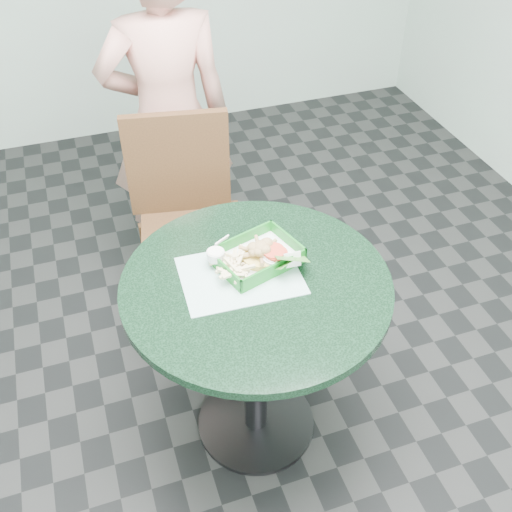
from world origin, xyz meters
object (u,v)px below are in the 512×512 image
object	(u,v)px
dining_chair	(187,210)
sauce_ramekin	(216,251)
cafe_table	(256,323)
food_basket	(257,263)
diner_person	(168,114)
crab_sandwich	(260,256)

from	to	relation	value
dining_chair	sauce_ramekin	size ratio (longest dim) A/B	16.44
dining_chair	sauce_ramekin	xyz separation A→B (m)	(-0.03, -0.60, 0.27)
cafe_table	food_basket	distance (m)	0.21
cafe_table	sauce_ramekin	distance (m)	0.28
dining_chair	diner_person	world-z (taller)	diner_person
dining_chair	crab_sandwich	xyz separation A→B (m)	(0.09, -0.67, 0.27)
cafe_table	sauce_ramekin	size ratio (longest dim) A/B	14.99
food_basket	crab_sandwich	distance (m)	0.04
dining_chair	diner_person	bearing A→B (deg)	97.05
crab_sandwich	sauce_ramekin	world-z (taller)	crab_sandwich
crab_sandwich	sauce_ramekin	size ratio (longest dim) A/B	2.16
food_basket	sauce_ramekin	bearing A→B (deg)	152.77
diner_person	food_basket	size ratio (longest dim) A/B	6.35
sauce_ramekin	food_basket	bearing A→B (deg)	-27.23
diner_person	crab_sandwich	xyz separation A→B (m)	(0.07, -1.00, -0.01)
cafe_table	crab_sandwich	world-z (taller)	crab_sandwich
diner_person	dining_chair	bearing A→B (deg)	87.68
dining_chair	crab_sandwich	distance (m)	0.73
diner_person	food_basket	xyz separation A→B (m)	(0.07, -1.00, -0.04)
diner_person	food_basket	distance (m)	1.00
cafe_table	sauce_ramekin	xyz separation A→B (m)	(-0.09, 0.14, 0.22)
cafe_table	dining_chair	bearing A→B (deg)	94.19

